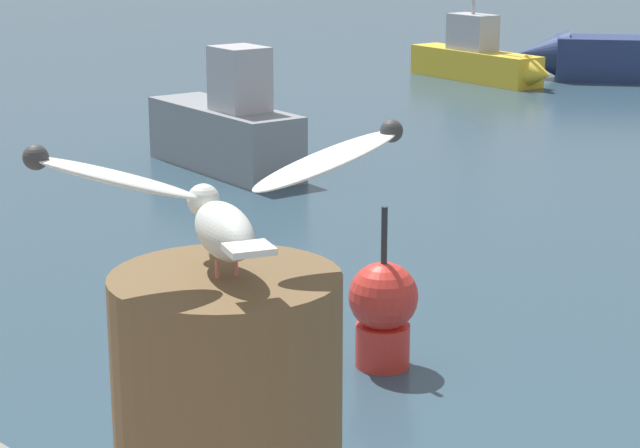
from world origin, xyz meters
The scene contains 4 objects.
seagull centered at (0.50, -0.49, 3.03)m, with size 0.40×0.67×0.27m.
boat_grey centered at (-10.42, 8.79, 0.57)m, with size 3.56×1.39×1.79m.
boat_yellow centered at (-13.00, 18.54, 0.49)m, with size 4.04×1.43×4.52m.
channel_buoy centered at (-3.70, 4.76, 0.48)m, with size 0.56×0.56×1.33m.
Camera 1 is at (2.04, -1.81, 3.54)m, focal length 64.84 mm.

